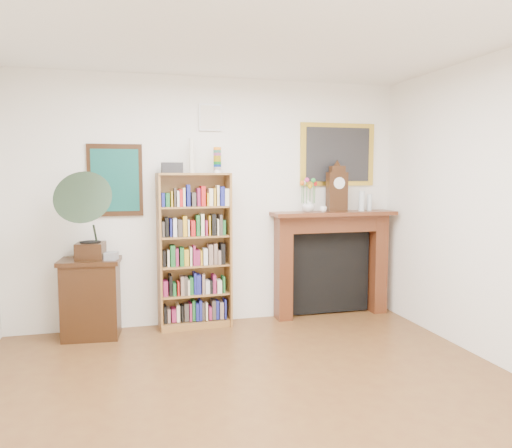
{
  "coord_description": "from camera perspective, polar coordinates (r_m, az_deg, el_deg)",
  "views": [
    {
      "loc": [
        -0.97,
        -3.15,
        1.73
      ],
      "look_at": [
        0.3,
        1.6,
        1.23
      ],
      "focal_mm": 35.0,
      "sensor_mm": 36.0,
      "label": 1
    }
  ],
  "objects": [
    {
      "name": "gramophone",
      "position": [
        5.3,
        -18.63,
        1.43
      ],
      "size": [
        0.65,
        0.76,
        0.91
      ],
      "rotation": [
        0.0,
        0.0,
        -0.15
      ],
      "color": "black",
      "rests_on": "side_cabinet"
    },
    {
      "name": "cd_stack",
      "position": [
        5.37,
        -16.2,
        -3.54
      ],
      "size": [
        0.15,
        0.15,
        0.08
      ],
      "primitive_type": "cube",
      "rotation": [
        0.0,
        0.0,
        -0.31
      ],
      "color": "#A5A6B1",
      "rests_on": "side_cabinet"
    },
    {
      "name": "bookshelf",
      "position": [
        5.59,
        -7.07,
        -2.05
      ],
      "size": [
        0.81,
        0.32,
        1.99
      ],
      "rotation": [
        0.0,
        0.0,
        0.06
      ],
      "color": "brown",
      "rests_on": "floor"
    },
    {
      "name": "mantel_clock",
      "position": [
        6.01,
        9.23,
        3.9
      ],
      "size": [
        0.23,
        0.14,
        0.54
      ],
      "rotation": [
        0.0,
        0.0,
        -0.0
      ],
      "color": "black",
      "rests_on": "fireplace"
    },
    {
      "name": "small_picture",
      "position": [
        5.74,
        -5.22,
        12.04
      ],
      "size": [
        0.26,
        0.04,
        0.3
      ],
      "color": "white",
      "rests_on": "back_wall"
    },
    {
      "name": "side_cabinet",
      "position": [
        5.57,
        -18.33,
        -8.06
      ],
      "size": [
        0.65,
        0.5,
        0.83
      ],
      "primitive_type": "cube",
      "rotation": [
        0.0,
        0.0,
        -0.1
      ],
      "color": "black",
      "rests_on": "floor"
    },
    {
      "name": "bottle_left",
      "position": [
        6.15,
        11.98,
        2.59
      ],
      "size": [
        0.07,
        0.07,
        0.24
      ],
      "primitive_type": "cylinder",
      "color": "silver",
      "rests_on": "fireplace"
    },
    {
      "name": "teacup",
      "position": [
        5.91,
        7.68,
        1.69
      ],
      "size": [
        0.11,
        0.11,
        0.07
      ],
      "primitive_type": "imported",
      "rotation": [
        0.0,
        0.0,
        0.43
      ],
      "color": "white",
      "rests_on": "fireplace"
    },
    {
      "name": "flower_vase",
      "position": [
        5.9,
        5.99,
        2.14
      ],
      "size": [
        0.2,
        0.2,
        0.16
      ],
      "primitive_type": "imported",
      "rotation": [
        0.0,
        0.0,
        0.38
      ],
      "color": "silver",
      "rests_on": "fireplace"
    },
    {
      "name": "gilt_painting",
      "position": [
        6.17,
        9.3,
        7.83
      ],
      "size": [
        0.95,
        0.04,
        0.75
      ],
      "color": "gold",
      "rests_on": "back_wall"
    },
    {
      "name": "teal_poster",
      "position": [
        5.63,
        -15.79,
        4.83
      ],
      "size": [
        0.58,
        0.04,
        0.78
      ],
      "color": "black",
      "rests_on": "back_wall"
    },
    {
      "name": "room",
      "position": [
        3.31,
        2.18,
        0.13
      ],
      "size": [
        4.51,
        5.01,
        2.81
      ],
      "color": "brown",
      "rests_on": "ground"
    },
    {
      "name": "fireplace",
      "position": [
        6.12,
        8.57,
        -3.36
      ],
      "size": [
        1.51,
        0.36,
        1.27
      ],
      "rotation": [
        0.0,
        0.0,
        0.0
      ],
      "color": "#481F10",
      "rests_on": "floor"
    },
    {
      "name": "bottle_right",
      "position": [
        6.24,
        12.84,
        2.43
      ],
      "size": [
        0.06,
        0.06,
        0.2
      ],
      "primitive_type": "cylinder",
      "color": "silver",
      "rests_on": "fireplace"
    }
  ]
}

